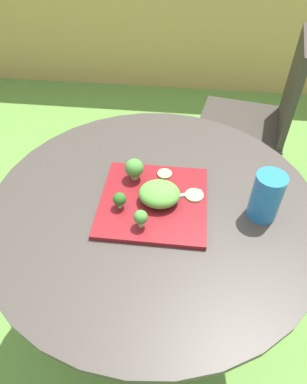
{
  "coord_description": "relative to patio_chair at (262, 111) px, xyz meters",
  "views": [
    {
      "loc": [
        0.07,
        -0.67,
        1.45
      ],
      "look_at": [
        -0.0,
        -0.0,
        0.8
      ],
      "focal_mm": 31.89,
      "sensor_mm": 36.0,
      "label": 1
    }
  ],
  "objects": [
    {
      "name": "ground_plane",
      "position": [
        -0.46,
        -0.92,
        -0.53
      ],
      "size": [
        12.0,
        12.0,
        0.0
      ],
      "primitive_type": "plane",
      "color": "#568438"
    },
    {
      "name": "bamboo_fence",
      "position": [
        -0.46,
        1.25,
        0.14
      ],
      "size": [
        8.0,
        0.08,
        1.33
      ],
      "primitive_type": "cube",
      "color": "#A8894C",
      "rests_on": "ground_plane"
    },
    {
      "name": "patio_table",
      "position": [
        -0.46,
        -0.92,
        -0.03
      ],
      "size": [
        0.94,
        0.94,
        0.76
      ],
      "color": "#38332D",
      "rests_on": "ground_plane"
    },
    {
      "name": "patio_chair",
      "position": [
        0.0,
        0.0,
        0.0
      ],
      "size": [
        0.51,
        0.51,
        0.9
      ],
      "color": "#332D28",
      "rests_on": "ground_plane"
    },
    {
      "name": "salad_plate",
      "position": [
        -0.46,
        -0.93,
        0.24
      ],
      "size": [
        0.3,
        0.3,
        0.01
      ],
      "primitive_type": "cube",
      "color": "maroon",
      "rests_on": "patio_table"
    },
    {
      "name": "drinking_glass",
      "position": [
        -0.16,
        -0.94,
        0.29
      ],
      "size": [
        0.08,
        0.08,
        0.14
      ],
      "color": "#236BA8",
      "rests_on": "patio_table"
    },
    {
      "name": "fork",
      "position": [
        -0.41,
        -0.92,
        0.25
      ],
      "size": [
        0.15,
        0.08,
        0.0
      ],
      "color": "silver",
      "rests_on": "salad_plate"
    },
    {
      "name": "lettuce_mound",
      "position": [
        -0.44,
        -0.93,
        0.27
      ],
      "size": [
        0.11,
        0.1,
        0.05
      ],
      "primitive_type": "ellipsoid",
      "color": "#519338",
      "rests_on": "salad_plate"
    },
    {
      "name": "broccoli_floret_0",
      "position": [
        -0.54,
        -0.96,
        0.27
      ],
      "size": [
        0.04,
        0.04,
        0.05
      ],
      "color": "#99B770",
      "rests_on": "salad_plate"
    },
    {
      "name": "broccoli_floret_1",
      "position": [
        -0.52,
        -0.84,
        0.28
      ],
      "size": [
        0.05,
        0.05,
        0.07
      ],
      "color": "#99B770",
      "rests_on": "salad_plate"
    },
    {
      "name": "broccoli_floret_2",
      "position": [
        -0.48,
        -1.03,
        0.28
      ],
      "size": [
        0.04,
        0.04,
        0.05
      ],
      "color": "#99B770",
      "rests_on": "salad_plate"
    },
    {
      "name": "cucumber_slice_0",
      "position": [
        -0.34,
        -0.9,
        0.25
      ],
      "size": [
        0.05,
        0.05,
        0.01
      ],
      "primitive_type": "cylinder",
      "color": "#8EB766",
      "rests_on": "salad_plate"
    },
    {
      "name": "cucumber_slice_1",
      "position": [
        -0.43,
        -0.82,
        0.25
      ],
      "size": [
        0.04,
        0.04,
        0.01
      ],
      "primitive_type": "cylinder",
      "color": "#8EB766",
      "rests_on": "salad_plate"
    }
  ]
}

